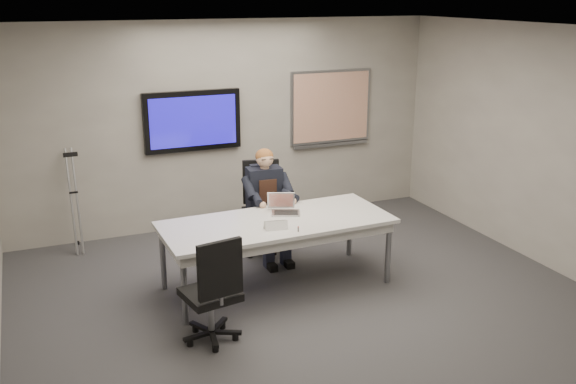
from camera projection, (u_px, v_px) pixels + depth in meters
name	position (u px, v px, depth m)	size (l,w,h in m)	color
floor	(321.00, 314.00, 6.51)	(6.00, 6.00, 0.02)	#343436
ceiling	(326.00, 31.00, 5.68)	(6.00, 6.00, 0.02)	silver
wall_back	(228.00, 125.00, 8.74)	(6.00, 0.02, 2.80)	gray
wall_front	(564.00, 328.00, 3.45)	(6.00, 0.02, 2.80)	gray
wall_right	(564.00, 153.00, 7.20)	(0.02, 6.00, 2.80)	gray
conference_table	(277.00, 228.00, 6.96)	(2.52, 1.10, 0.77)	silver
tv_display	(193.00, 121.00, 8.48)	(1.30, 0.09, 0.80)	black
whiteboard	(331.00, 108.00, 9.24)	(1.25, 0.08, 1.10)	gray
office_chair_far	(263.00, 224.00, 8.02)	(0.65, 0.65, 1.14)	black
office_chair_near	(213.00, 309.00, 5.91)	(0.59, 0.59, 1.06)	black
seated_person	(270.00, 216.00, 7.73)	(0.43, 0.74, 1.35)	#1F2133
crutch	(74.00, 199.00, 7.95)	(0.19, 0.45, 1.35)	#A4A7AC
laptop	(284.00, 208.00, 7.18)	(0.37, 0.39, 0.22)	#AEAEB0
name_tent	(276.00, 225.00, 6.67)	(0.24, 0.07, 0.10)	white
pen	(298.00, 229.00, 6.67)	(0.01, 0.01, 0.14)	black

